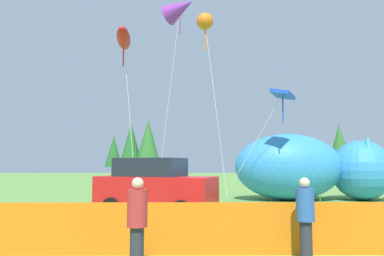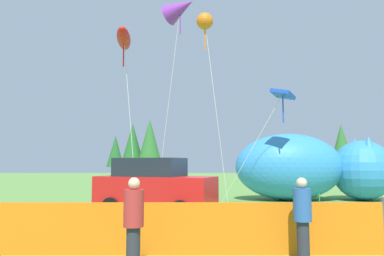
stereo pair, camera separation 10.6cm
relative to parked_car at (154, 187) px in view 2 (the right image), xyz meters
name	(u,v)px [view 2 (the right image)]	position (x,y,z in m)	size (l,w,h in m)	color
ground_plane	(218,222)	(2.15, -1.57, -1.01)	(120.00, 120.00, 0.00)	#609342
parked_car	(154,187)	(0.00, 0.00, 0.00)	(4.57, 3.11, 2.05)	red
folding_chair	(324,206)	(5.39, -2.09, -0.47)	(0.63, 0.63, 0.90)	#267F33
inflatable_cat	(309,169)	(7.39, 5.23, 0.53)	(7.95, 3.51, 3.34)	#338CD8
safety_fence	(151,229)	(0.43, -5.87, -0.48)	(9.54, 0.19, 1.16)	orange
spectator_in_blue_shirt	(303,215)	(3.37, -6.41, -0.15)	(0.34, 0.34, 1.58)	#2D2D38
spectator_in_red_shirt	(134,220)	(0.24, -7.06, -0.13)	(0.35, 0.35, 1.61)	#2D2D38
kite_blue_box	(282,96)	(5.48, 2.91, 3.86)	(3.33, 1.83, 5.22)	silver
kite_purple_delta	(180,9)	(0.86, 4.24, 8.47)	(2.19, 1.95, 10.22)	silver
kite_red_lizard	(124,39)	(-1.69, 3.00, 6.48)	(1.22, 2.69, 7.84)	silver
kite_orange_flower	(205,22)	(1.97, 2.13, 6.96)	(1.35, 0.73, 8.39)	silver
horizon_tree_east	(133,145)	(-4.95, 29.31, 2.93)	(2.69, 2.69, 6.42)	brown
horizon_tree_west	(342,144)	(22.75, 37.76, 3.46)	(3.05, 3.05, 7.28)	brown
horizon_tree_mid	(115,151)	(-8.48, 37.75, 2.45)	(2.37, 2.37, 5.64)	brown
horizon_tree_northeast	(150,142)	(-2.94, 28.75, 3.20)	(2.88, 2.88, 6.86)	brown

